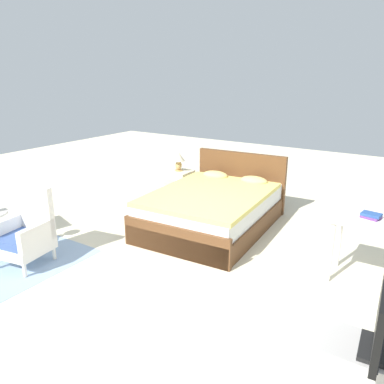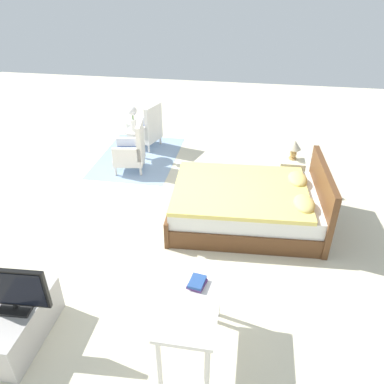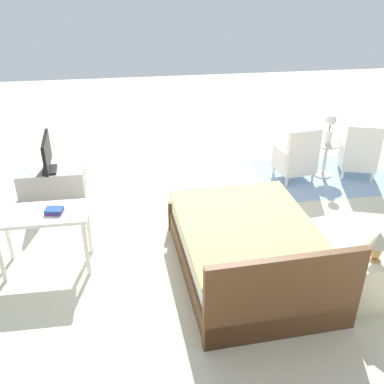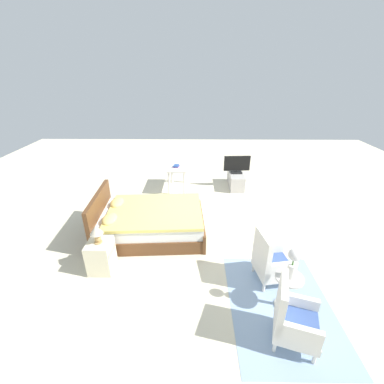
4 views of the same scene
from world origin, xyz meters
name	(u,v)px [view 1 (image 1 of 4)]	position (x,y,z in m)	size (l,w,h in m)	color
ground_plane	(183,261)	(0.00, 0.00, 0.00)	(16.00, 16.00, 0.00)	beige
floor_rug	(1,253)	(-2.08, -1.10, 0.00)	(2.10, 1.50, 0.01)	#8EA8C6
bed	(214,208)	(-0.22, 1.16, 0.30)	(1.66, 2.26, 0.96)	brown
armchair_by_window_right	(26,233)	(-1.55, -1.04, 0.38)	(0.62, 0.62, 0.92)	white
nightstand	(179,186)	(-1.32, 1.82, 0.29)	(0.44, 0.41, 0.57)	beige
table_lamp	(179,159)	(-1.32, 1.82, 0.79)	(0.22, 0.22, 0.33)	tan
tv_stand	(370,377)	(2.25, -1.02, 0.22)	(0.96, 0.40, 0.44)	#B7B2AD
tv_flatscreen	(381,316)	(2.25, -1.02, 0.71)	(0.22, 0.76, 0.52)	black
book_stack	(371,216)	(1.93, 0.72, 0.77)	(0.21, 0.19, 0.05)	#66387A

